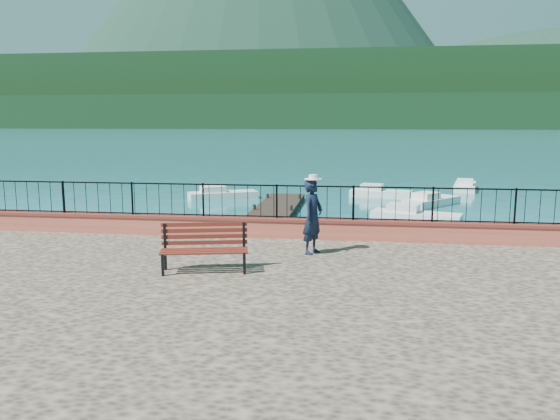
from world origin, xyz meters
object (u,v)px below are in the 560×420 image
(boat_0, at_px, (219,231))
(boat_5, at_px, (465,184))
(boat_3, at_px, (223,192))
(park_bench, at_px, (204,258))
(person, at_px, (313,217))
(boat_4, at_px, (381,191))
(boat_1, at_px, (416,213))
(boat_2, at_px, (432,198))

(boat_0, height_order, boat_5, same)
(boat_3, distance_m, boat_5, 16.27)
(park_bench, height_order, person, person)
(boat_0, relative_size, boat_3, 1.01)
(park_bench, distance_m, boat_4, 22.14)
(boat_1, height_order, boat_2, same)
(boat_2, bearing_deg, boat_0, 179.04)
(person, relative_size, boat_1, 0.48)
(boat_4, bearing_deg, boat_3, -155.28)
(boat_1, xyz_separation_m, boat_2, (1.35, 4.94, 0.00))
(boat_4, height_order, boat_5, same)
(boat_2, bearing_deg, person, -156.48)
(boat_0, bearing_deg, boat_2, 38.65)
(park_bench, relative_size, person, 1.07)
(boat_0, distance_m, boat_5, 21.51)
(boat_0, height_order, boat_4, same)
(boat_4, bearing_deg, person, -85.05)
(boat_3, bearing_deg, boat_2, -31.47)
(park_bench, relative_size, boat_3, 0.51)
(boat_0, bearing_deg, boat_1, 24.69)
(boat_3, relative_size, boat_4, 1.11)
(park_bench, relative_size, boat_0, 0.51)
(park_bench, bearing_deg, boat_1, 53.15)
(boat_1, distance_m, boat_5, 13.03)
(boat_4, bearing_deg, boat_1, -68.51)
(boat_2, xyz_separation_m, boat_3, (-11.89, 1.00, 0.00))
(person, relative_size, boat_0, 0.47)
(person, bearing_deg, boat_2, 6.51)
(boat_3, distance_m, boat_4, 9.50)
(park_bench, distance_m, boat_5, 27.97)
(park_bench, distance_m, boat_2, 20.05)
(person, xyz_separation_m, boat_3, (-6.68, 17.52, -1.76))
(boat_2, bearing_deg, boat_4, 81.88)
(boat_2, height_order, boat_4, same)
(boat_4, relative_size, boat_5, 0.91)
(park_bench, distance_m, person, 3.13)
(person, bearing_deg, boat_4, 16.40)
(boat_2, relative_size, boat_4, 1.02)
(boat_5, bearing_deg, boat_0, 157.12)
(park_bench, height_order, boat_1, park_bench)
(boat_1, bearing_deg, boat_0, -128.78)
(boat_5, bearing_deg, boat_1, 172.20)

